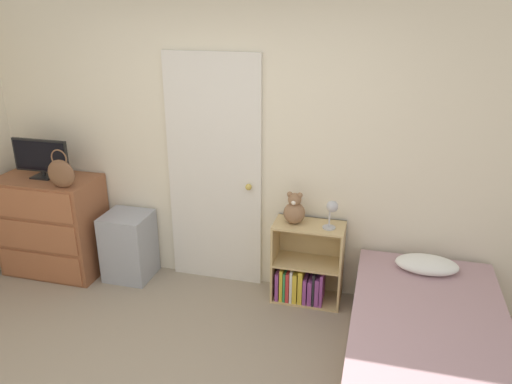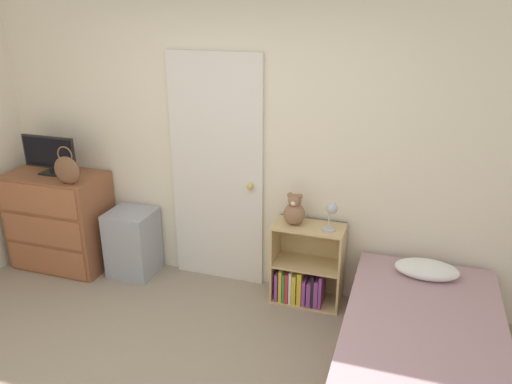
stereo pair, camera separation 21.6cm
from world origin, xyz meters
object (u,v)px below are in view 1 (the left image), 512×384
(handbag, at_px, (61,173))
(desk_lamp, at_px, (332,210))
(dresser, at_px, (53,225))
(bed, at_px, (427,347))
(storage_bin, at_px, (129,246))
(bookshelf, at_px, (304,272))
(tv, at_px, (41,158))
(teddy_bear, at_px, (294,210))

(handbag, distance_m, desk_lamp, 2.30)
(handbag, height_order, desk_lamp, handbag)
(dresser, height_order, bed, dresser)
(bed, bearing_deg, storage_bin, 164.84)
(handbag, bearing_deg, bookshelf, 7.46)
(tv, relative_size, storage_bin, 0.87)
(desk_lamp, bearing_deg, storage_bin, 179.92)
(bookshelf, xyz_separation_m, bed, (0.97, -0.74, -0.02))
(storage_bin, height_order, desk_lamp, desk_lamp)
(bookshelf, xyz_separation_m, teddy_bear, (-0.10, 0.01, 0.57))
(storage_bin, bearing_deg, handbag, -151.31)
(teddy_bear, bearing_deg, storage_bin, -178.52)
(tv, xyz_separation_m, desk_lamp, (2.61, 0.05, -0.24))
(bookshelf, bearing_deg, storage_bin, -178.82)
(dresser, relative_size, bookshelf, 1.31)
(dresser, relative_size, desk_lamp, 3.79)
(dresser, bearing_deg, desk_lamp, 1.37)
(bed, bearing_deg, handbag, 171.24)
(desk_lamp, distance_m, bed, 1.22)
(tv, relative_size, bed, 0.30)
(dresser, distance_m, handbag, 0.69)
(storage_bin, relative_size, bookshelf, 0.88)
(bed, bearing_deg, bookshelf, 142.59)
(dresser, distance_m, teddy_bear, 2.31)
(bed, bearing_deg, tv, 168.97)
(handbag, relative_size, desk_lamp, 1.39)
(dresser, distance_m, storage_bin, 0.76)
(bookshelf, distance_m, desk_lamp, 0.66)
(handbag, xyz_separation_m, teddy_bear, (1.97, 0.28, -0.24))
(tv, height_order, handbag, tv)
(dresser, height_order, teddy_bear, teddy_bear)
(handbag, bearing_deg, bed, -8.76)
(bookshelf, bearing_deg, tv, -178.03)
(desk_lamp, bearing_deg, dresser, -178.63)
(teddy_bear, xyz_separation_m, bed, (1.07, -0.75, -0.59))
(bookshelf, xyz_separation_m, desk_lamp, (0.21, -0.04, 0.62))
(desk_lamp, relative_size, bed, 0.14)
(storage_bin, xyz_separation_m, desk_lamp, (1.84, -0.00, 0.57))
(tv, relative_size, bookshelf, 0.77)
(teddy_bear, bearing_deg, bed, -34.86)
(tv, distance_m, handbag, 0.39)
(bookshelf, bearing_deg, desk_lamp, -10.04)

